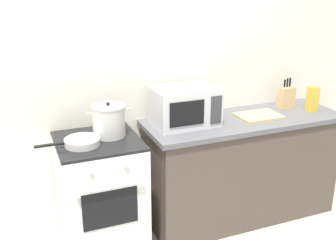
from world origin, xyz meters
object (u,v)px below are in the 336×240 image
(stove, at_px, (101,196))
(microwave, at_px, (185,106))
(cutting_board, at_px, (259,116))
(knife_block, at_px, (286,97))
(stock_pot, at_px, (109,121))
(frying_pan, at_px, (81,142))
(pasta_box, at_px, (312,99))

(stove, distance_m, microwave, 0.95)
(cutting_board, bearing_deg, microwave, 173.17)
(cutting_board, bearing_deg, knife_block, 20.56)
(stock_pot, height_order, cutting_board, stock_pot)
(stove, height_order, knife_block, knife_block)
(stock_pot, relative_size, microwave, 0.66)
(stove, distance_m, cutting_board, 1.45)
(stove, relative_size, frying_pan, 2.05)
(stove, relative_size, cutting_board, 2.56)
(frying_pan, bearing_deg, knife_block, 6.03)
(knife_block, bearing_deg, stock_pot, -176.88)
(microwave, xyz_separation_m, knife_block, (1.03, 0.06, -0.05))
(pasta_box, bearing_deg, stove, 179.13)
(cutting_board, distance_m, pasta_box, 0.53)
(stove, xyz_separation_m, stock_pot, (0.10, 0.05, 0.58))
(stock_pot, bearing_deg, knife_block, 3.12)
(stove, xyz_separation_m, frying_pan, (-0.12, -0.06, 0.48))
(frying_pan, distance_m, microwave, 0.87)
(stove, relative_size, microwave, 1.84)
(microwave, bearing_deg, stove, -173.75)
(cutting_board, height_order, pasta_box, pasta_box)
(cutting_board, distance_m, knife_block, 0.41)
(stock_pot, distance_m, frying_pan, 0.27)
(stock_pot, relative_size, knife_block, 1.23)
(stove, height_order, pasta_box, pasta_box)
(stock_pot, height_order, microwave, microwave)
(stock_pot, bearing_deg, stove, -153.42)
(stove, bearing_deg, knife_block, 4.62)
(stock_pot, relative_size, pasta_box, 1.51)
(knife_block, bearing_deg, pasta_box, -48.97)
(stock_pot, bearing_deg, cutting_board, -2.26)
(cutting_board, xyz_separation_m, knife_block, (0.37, 0.14, 0.09))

